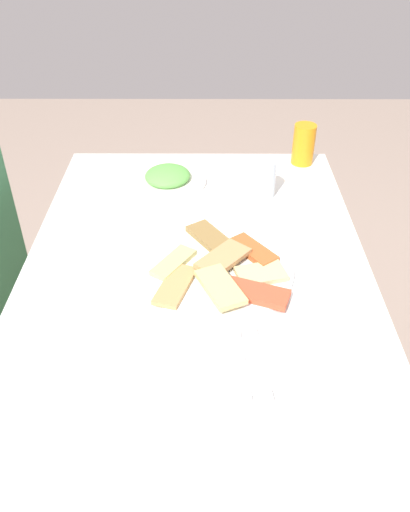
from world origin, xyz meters
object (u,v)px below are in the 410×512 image
object	(u,v)px
pide_platter	(220,269)
soda_can	(304,144)
fork	(261,363)
drinking_glass	(263,179)
paper_napkin	(251,364)
salad_plate_greens	(168,178)
spoon	(241,363)
dining_table	(197,290)

from	to	relation	value
pide_platter	soda_can	world-z (taller)	soda_can
soda_can	fork	world-z (taller)	soda_can
drinking_glass	paper_napkin	distance (m)	0.62
salad_plate_greens	spoon	size ratio (longest dim) A/B	1.29
drinking_glass	soda_can	bearing A→B (deg)	-35.01
paper_napkin	dining_table	bearing A→B (deg)	19.06
paper_napkin	fork	distance (m)	0.02
spoon	fork	bearing A→B (deg)	-94.24
salad_plate_greens	paper_napkin	xyz separation A→B (m)	(-0.69, -0.19, -0.01)
paper_napkin	drinking_glass	bearing A→B (deg)	-6.51
paper_napkin	fork	bearing A→B (deg)	-90.00
fork	drinking_glass	bearing A→B (deg)	-10.54
dining_table	salad_plate_greens	xyz separation A→B (m)	(0.38, 0.09, 0.10)
fork	pide_platter	bearing A→B (deg)	8.77
drinking_glass	salad_plate_greens	bearing A→B (deg)	74.67
spoon	salad_plate_greens	bearing A→B (deg)	10.13
dining_table	soda_can	distance (m)	0.61
spoon	paper_napkin	bearing A→B (deg)	-94.24
dining_table	paper_napkin	distance (m)	0.33
soda_can	drinking_glass	bearing A→B (deg)	144.99
dining_table	pide_platter	bearing A→B (deg)	-122.44
soda_can	dining_table	bearing A→B (deg)	148.21
dining_table	fork	size ratio (longest dim) A/B	6.23
dining_table	pide_platter	xyz separation A→B (m)	(-0.03, -0.05, 0.09)
salad_plate_greens	dining_table	bearing A→B (deg)	-166.93
soda_can	spoon	bearing A→B (deg)	164.37
dining_table	salad_plate_greens	bearing A→B (deg)	13.07
pide_platter	salad_plate_greens	bearing A→B (deg)	18.88
pide_platter	soda_can	bearing A→B (deg)	-25.74
drinking_glass	paper_napkin	world-z (taller)	drinking_glass
salad_plate_greens	paper_napkin	bearing A→B (deg)	-164.22
dining_table	spoon	size ratio (longest dim) A/B	6.65
spoon	drinking_glass	bearing A→B (deg)	-12.41
drinking_glass	spoon	distance (m)	0.62
salad_plate_greens	soda_can	xyz separation A→B (m)	(0.13, -0.40, 0.05)
soda_can	fork	distance (m)	0.84
dining_table	paper_napkin	world-z (taller)	paper_napkin
salad_plate_greens	soda_can	size ratio (longest dim) A/B	1.81
fork	dining_table	bearing A→B (deg)	16.34
spoon	soda_can	bearing A→B (deg)	-19.87
pide_platter	salad_plate_greens	xyz separation A→B (m)	(0.42, 0.14, 0.00)
dining_table	drinking_glass	distance (m)	0.38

